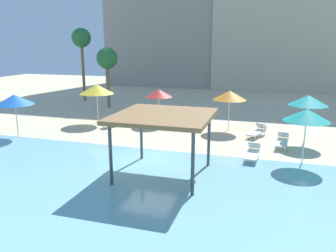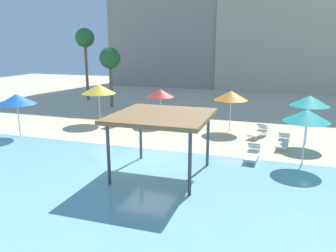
{
  "view_description": "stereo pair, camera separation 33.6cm",
  "coord_description": "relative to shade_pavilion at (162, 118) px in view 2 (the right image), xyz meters",
  "views": [
    {
      "loc": [
        5.63,
        -15.2,
        5.72
      ],
      "look_at": [
        0.4,
        2.0,
        1.3
      ],
      "focal_mm": 35.88,
      "sensor_mm": 36.0,
      "label": 1
    },
    {
      "loc": [
        5.95,
        -15.1,
        5.72
      ],
      "look_at": [
        0.4,
        2.0,
        1.3
      ],
      "focal_mm": 35.88,
      "sensor_mm": 36.0,
      "label": 2
    }
  ],
  "objects": [
    {
      "name": "hotel_block_1",
      "position": [
        8.22,
        34.44,
        6.39
      ],
      "size": [
        22.18,
        11.48,
        18.0
      ],
      "primitive_type": "cube",
      "color": "beige",
      "rests_on": "ground"
    },
    {
      "name": "lounge_chair_2",
      "position": [
        -6.11,
        7.77,
        -2.28
      ],
      "size": [
        1.24,
        1.99,
        0.74
      ],
      "rotation": [
        0.0,
        0.0,
        -1.94
      ],
      "color": "white",
      "rests_on": "ground"
    },
    {
      "name": "lagoon_water",
      "position": [
        -1.34,
        -3.47,
        -2.59
      ],
      "size": [
        44.0,
        13.5,
        0.04
      ],
      "primitive_type": "cube",
      "color": "#7AB7C1",
      "rests_on": "ground"
    },
    {
      "name": "shade_pavilion",
      "position": [
        0.0,
        0.0,
        0.0
      ],
      "size": [
        4.12,
        4.12,
        2.79
      ],
      "color": "#42474C",
      "rests_on": "ground"
    },
    {
      "name": "lounge_chair_4",
      "position": [
        3.7,
        3.37,
        -2.28
      ],
      "size": [
        0.73,
        1.93,
        0.74
      ],
      "rotation": [
        0.0,
        0.0,
        -1.64
      ],
      "color": "white",
      "rests_on": "ground"
    },
    {
      "name": "hotel_block_0",
      "position": [
        -7.54,
        34.0,
        8.21
      ],
      "size": [
        20.5,
        9.59,
        21.63
      ],
      "primitive_type": "cube",
      "color": "#9E9384",
      "rests_on": "ground"
    },
    {
      "name": "beach_umbrella_blue_4",
      "position": [
        -10.71,
        3.39,
        -0.24
      ],
      "size": [
        2.32,
        2.32,
        2.69
      ],
      "color": "silver",
      "rests_on": "ground"
    },
    {
      "name": "palm_tree_0",
      "position": [
        -13.99,
        17.04,
        3.48
      ],
      "size": [
        1.9,
        1.9,
        7.25
      ],
      "color": "brown",
      "rests_on": "ground"
    },
    {
      "name": "palm_tree_1",
      "position": [
        -9.86,
        14.33,
        1.74
      ],
      "size": [
        1.9,
        1.9,
        5.41
      ],
      "color": "brown",
      "rests_on": "ground"
    },
    {
      "name": "beach_umbrella_teal_2",
      "position": [
        6.48,
        7.29,
        -0.07
      ],
      "size": [
        2.2,
        2.2,
        2.84
      ],
      "color": "silver",
      "rests_on": "ground"
    },
    {
      "name": "beach_umbrella_red_1",
      "position": [
        -3.36,
        9.47,
        -0.37
      ],
      "size": [
        1.98,
        1.98,
        2.51
      ],
      "color": "silver",
      "rests_on": "ground"
    },
    {
      "name": "ground_plane",
      "position": [
        -1.34,
        1.78,
        -2.61
      ],
      "size": [
        80.0,
        80.0,
        0.0
      ],
      "primitive_type": "plane",
      "color": "beige"
    },
    {
      "name": "beach_umbrella_yellow_6",
      "position": [
        -7.77,
        8.37,
        -0.11
      ],
      "size": [
        2.48,
        2.48,
        2.84
      ],
      "color": "silver",
      "rests_on": "ground"
    },
    {
      "name": "lounge_chair_3",
      "position": [
        3.75,
        7.91,
        -2.28
      ],
      "size": [
        1.24,
        1.99,
        0.74
      ],
      "rotation": [
        0.0,
        0.0,
        -1.94
      ],
      "color": "white",
      "rests_on": "ground"
    },
    {
      "name": "lounge_chair_1",
      "position": [
        5.19,
        6.04,
        -2.28
      ],
      "size": [
        0.8,
        1.95,
        0.74
      ],
      "rotation": [
        0.0,
        0.0,
        -1.68
      ],
      "color": "white",
      "rests_on": "ground"
    },
    {
      "name": "beach_umbrella_orange_7",
      "position": [
        1.77,
        9.04,
        -0.24
      ],
      "size": [
        2.24,
        2.24,
        2.68
      ],
      "color": "silver",
      "rests_on": "ground"
    },
    {
      "name": "beach_umbrella_teal_0",
      "position": [
        6.06,
        3.36,
        -0.18
      ],
      "size": [
        2.14,
        2.14,
        2.73
      ],
      "color": "silver",
      "rests_on": "ground"
    }
  ]
}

